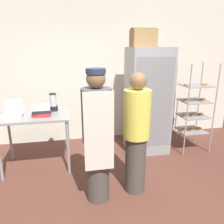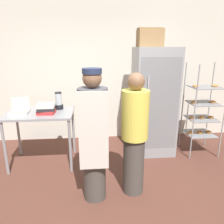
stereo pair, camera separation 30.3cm
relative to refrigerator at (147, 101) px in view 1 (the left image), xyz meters
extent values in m
plane|color=brown|center=(-0.89, -1.59, -0.97)|extent=(14.00, 14.00, 0.00)
cube|color=silver|center=(-0.89, 0.82, 0.57)|extent=(6.40, 0.12, 3.09)
cube|color=gray|center=(0.00, 0.01, 0.00)|extent=(0.74, 0.66, 1.94)
cube|color=gray|center=(0.00, -0.31, 0.02)|extent=(0.68, 0.02, 1.59)
cylinder|color=silver|center=(-0.20, -0.34, 0.05)|extent=(0.02, 0.02, 0.95)
cylinder|color=#93969B|center=(0.61, -0.39, -0.13)|extent=(0.02, 0.02, 1.67)
cylinder|color=#93969B|center=(1.15, -0.39, -0.13)|extent=(0.02, 0.02, 1.67)
cylinder|color=#93969B|center=(0.61, 0.12, -0.13)|extent=(0.02, 0.02, 1.67)
cylinder|color=#93969B|center=(1.15, 0.12, -0.13)|extent=(0.02, 0.02, 1.67)
cube|color=gray|center=(0.88, -0.13, -0.60)|extent=(0.50, 0.47, 0.01)
torus|color=orange|center=(0.70, -0.13, -0.57)|extent=(0.11, 0.11, 0.03)
torus|color=orange|center=(0.88, -0.13, -0.57)|extent=(0.11, 0.11, 0.03)
torus|color=orange|center=(1.05, -0.13, -0.57)|extent=(0.11, 0.11, 0.03)
cube|color=gray|center=(0.88, -0.13, -0.30)|extent=(0.50, 0.47, 0.01)
torus|color=orange|center=(0.70, -0.13, -0.28)|extent=(0.11, 0.11, 0.03)
torus|color=orange|center=(0.88, -0.13, -0.28)|extent=(0.11, 0.11, 0.03)
torus|color=orange|center=(1.05, -0.13, -0.28)|extent=(0.11, 0.11, 0.03)
cube|color=gray|center=(0.88, -0.13, -0.01)|extent=(0.50, 0.47, 0.01)
torus|color=orange|center=(0.70, -0.13, 0.02)|extent=(0.11, 0.11, 0.03)
torus|color=orange|center=(1.05, -0.13, 0.02)|extent=(0.11, 0.11, 0.03)
cube|color=gray|center=(0.88, -0.13, 0.29)|extent=(0.50, 0.47, 0.01)
torus|color=orange|center=(0.70, -0.13, 0.31)|extent=(0.11, 0.11, 0.03)
torus|color=orange|center=(1.05, -0.13, 0.31)|extent=(0.11, 0.11, 0.03)
cube|color=gray|center=(-1.98, -0.28, -0.08)|extent=(1.07, 0.74, 0.04)
cylinder|color=gray|center=(-1.49, -0.61, -0.53)|extent=(0.04, 0.04, 0.87)
cylinder|color=gray|center=(-2.48, 0.05, -0.53)|extent=(0.04, 0.04, 0.87)
cylinder|color=gray|center=(-1.49, 0.05, -0.53)|extent=(0.04, 0.04, 0.87)
cube|color=silver|center=(-2.28, -0.37, -0.03)|extent=(0.29, 0.21, 0.05)
cube|color=silver|center=(-2.28, -0.26, 0.09)|extent=(0.28, 0.01, 0.21)
torus|color=beige|center=(-2.35, -0.42, 0.00)|extent=(0.09, 0.09, 0.03)
torus|color=beige|center=(-2.28, -0.42, 0.00)|extent=(0.09, 0.09, 0.03)
torus|color=beige|center=(-2.21, -0.42, 0.00)|extent=(0.09, 0.09, 0.03)
torus|color=beige|center=(-2.35, -0.37, 0.00)|extent=(0.09, 0.09, 0.03)
torus|color=beige|center=(-2.28, -0.37, 0.00)|extent=(0.09, 0.09, 0.03)
torus|color=beige|center=(-2.21, -0.37, 0.00)|extent=(0.09, 0.09, 0.03)
torus|color=beige|center=(-2.35, -0.32, 0.00)|extent=(0.09, 0.09, 0.03)
cylinder|color=black|center=(-1.70, -0.11, -0.02)|extent=(0.14, 0.14, 0.08)
cylinder|color=#B2BCC1|center=(-1.70, -0.11, 0.12)|extent=(0.11, 0.11, 0.20)
cylinder|color=black|center=(-1.70, -0.11, 0.23)|extent=(0.11, 0.11, 0.02)
cube|color=#B72D2D|center=(-1.86, -0.37, -0.03)|extent=(0.28, 0.24, 0.06)
cube|color=#232328|center=(-1.86, -0.37, 0.02)|extent=(0.28, 0.24, 0.05)
cube|color=silver|center=(-1.86, -0.37, 0.08)|extent=(0.28, 0.23, 0.06)
cube|color=#937047|center=(-0.13, 0.01, 1.11)|extent=(0.41, 0.30, 0.29)
cube|color=olive|center=(-0.13, 0.01, 1.27)|extent=(0.42, 0.16, 0.02)
cylinder|color=#47423D|center=(-1.12, -1.29, -0.56)|extent=(0.29, 0.29, 0.83)
cylinder|color=#4C4C56|center=(-1.12, -1.29, 0.18)|extent=(0.36, 0.36, 0.65)
sphere|color=brown|center=(-1.12, -1.29, 0.62)|extent=(0.22, 0.22, 0.22)
cube|color=beige|center=(-1.12, -1.48, 0.04)|extent=(0.34, 0.02, 0.94)
cylinder|color=#232D4C|center=(-1.12, -1.29, 0.70)|extent=(0.23, 0.23, 0.06)
cylinder|color=#47423D|center=(-0.59, -1.20, -0.57)|extent=(0.28, 0.28, 0.80)
cylinder|color=#DBCC4C|center=(-0.59, -1.20, 0.14)|extent=(0.35, 0.35, 0.63)
sphere|color=brown|center=(-0.59, -1.20, 0.56)|extent=(0.22, 0.22, 0.22)
camera|label=1|loc=(-1.42, -3.75, 0.96)|focal=35.00mm
camera|label=2|loc=(-1.12, -3.80, 0.96)|focal=35.00mm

